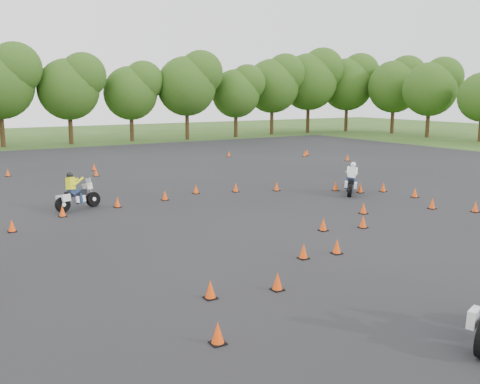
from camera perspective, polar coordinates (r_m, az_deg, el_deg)
The scene contains 6 objects.
ground at distance 17.77m, azimuth 6.78°, elevation -5.82°, with size 140.00×140.00×0.00m, color #2D5119.
asphalt_pad at distance 22.63m, azimuth -2.65°, elevation -2.19°, with size 62.00×62.00×0.00m, color black.
treeline at distance 51.29m, azimuth -12.41°, elevation 9.93°, with size 87.10×32.66×11.04m.
traffic_cones at distance 22.64m, azimuth -3.61°, elevation -1.61°, with size 36.68×33.43×0.45m.
rider_yellow at distance 24.01m, azimuth -16.85°, elevation 0.13°, with size 2.16×0.66×1.66m, color yellow, non-canonical shape.
rider_white at distance 27.09m, azimuth 11.58°, elevation 1.48°, with size 2.12×0.65×1.64m, color white, non-canonical shape.
Camera 1 is at (-10.62, -13.35, 4.98)m, focal length 40.00 mm.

